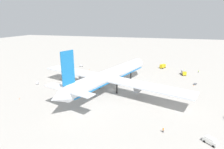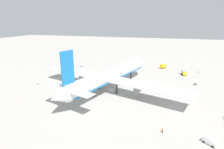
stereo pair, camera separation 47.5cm
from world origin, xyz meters
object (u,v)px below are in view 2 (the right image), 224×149
Objects in this scene: baggage_cart_2 at (195,84)px; service_van at (210,141)px; ground_worker_0 at (185,70)px; ground_worker_2 at (163,130)px; traffic_cone_1 at (90,69)px; traffic_cone_3 at (19,98)px; traffic_cone_0 at (194,86)px; service_truck_3 at (163,66)px; service_truck_0 at (184,73)px; airliner at (110,76)px; baggage_cart_1 at (82,66)px; baggage_cart_0 at (37,82)px; ground_worker_1 at (199,72)px.

service_van is at bearing 177.02° from baggage_cart_2.
baggage_cart_2 is at bearing -172.49° from ground_worker_0.
ground_worker_2 reaches higher than traffic_cone_1.
ground_worker_0 is 2.91× the size of traffic_cone_3.
traffic_cone_0 is at bearing -62.30° from traffic_cone_3.
service_truck_3 is 37.15m from baggage_cart_2.
service_truck_0 reaches higher than traffic_cone_1.
traffic_cone_1 is at bearing 77.35° from traffic_cone_0.
airliner is 29.76× the size of baggage_cart_1.
service_truck_0 is at bearing 9.97° from traffic_cone_0.
airliner is 25.33× the size of baggage_cart_0.
baggage_cart_0 is at bearing 155.90° from traffic_cone_1.
baggage_cart_2 is at bearing -17.09° from ground_worker_2.
service_truck_0 reaches higher than baggage_cart_0.
baggage_cart_1 is 84.93m from ground_worker_1.
service_van is 106.15m from baggage_cart_1.
ground_worker_1 is at bearing -50.15° from traffic_cone_3.
baggage_cart_1 is 1.66× the size of ground_worker_1.
service_truck_3 reaches higher than baggage_cart_2.
service_truck_3 reaches higher than traffic_cone_0.
service_truck_3 reaches higher than baggage_cart_0.
ground_worker_1 is 2.99× the size of traffic_cone_0.
service_truck_3 is 24.63m from ground_worker_1.
baggage_cart_2 is (-17.72, -4.82, -1.35)m from service_truck_0.
ground_worker_0 is 104.21m from traffic_cone_3.
ground_worker_0 is 9.11m from ground_worker_1.
ground_worker_2 reaches higher than baggage_cart_0.
ground_worker_0 is 67.36m from traffic_cone_1.
ground_worker_2 is at bearing -138.50° from airliner.
ground_worker_2 is 63.89m from traffic_cone_3.
service_van is (-32.77, -40.56, -6.59)m from airliner.
baggage_cart_2 is at bearing -99.95° from traffic_cone_1.
traffic_cone_0 is (-20.86, -3.67, -1.35)m from service_truck_0.
service_truck_3 reaches higher than traffic_cone_3.
traffic_cone_1 is (-20.06, 50.78, -1.36)m from service_truck_3.
ground_worker_1 is at bearing -60.82° from baggage_cart_0.
ground_worker_0 is at bearing -57.98° from baggage_cart_0.
airliner is at bearing 116.53° from baggage_cart_2.
traffic_cone_0 is at bearing -16.89° from ground_worker_2.
traffic_cone_3 is at bearing 119.11° from baggage_cart_2.
ground_worker_2 is (-52.48, 16.14, 0.59)m from baggage_cart_2.
ground_worker_0 is at bearing -7.57° from service_truck_0.
service_truck_0 reaches higher than ground_worker_2.
baggage_cart_0 is 5.84× the size of traffic_cone_3.
airliner is 49.51× the size of ground_worker_1.
ground_worker_0 is (81.55, 0.74, -0.22)m from service_van.
service_van is 1.25× the size of baggage_cart_2.
baggage_cart_1 reaches higher than baggage_cart_0.
service_truck_3 reaches higher than baggage_cart_1.
ground_worker_2 is (1.95, 13.30, -0.17)m from service_van.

